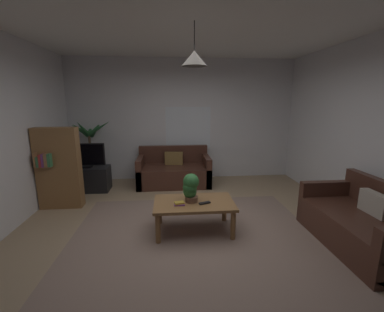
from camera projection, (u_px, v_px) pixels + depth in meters
floor at (194, 234)px, 3.56m from camera, size 5.17×5.33×0.02m
rug at (195, 240)px, 3.36m from camera, size 3.36×2.93×0.01m
wall_back at (183, 120)px, 5.88m from camera, size 5.29×0.06×2.78m
wall_right at (381, 133)px, 3.49m from camera, size 0.06×5.33×2.78m
ceiling at (194, 18)px, 2.96m from camera, size 5.17×5.33×0.02m
window_pane at (188, 128)px, 5.90m from camera, size 1.05×0.01×0.96m
couch_under_window at (174, 172)px, 5.60m from camera, size 1.57×0.84×0.82m
couch_right_side at (363, 226)px, 3.18m from camera, size 0.84×1.53×0.82m
coffee_table at (194, 206)px, 3.54m from camera, size 1.12×0.66×0.44m
book_on_table_0 at (179, 204)px, 3.42m from camera, size 0.14×0.10×0.02m
book_on_table_1 at (179, 203)px, 3.41m from camera, size 0.14×0.11×0.02m
remote_on_table_0 at (205, 203)px, 3.45m from camera, size 0.17×0.10×0.02m
potted_plant_on_table at (190, 187)px, 3.49m from camera, size 0.23×0.22×0.40m
tv_stand at (87, 179)px, 5.19m from camera, size 0.90×0.44×0.50m
tv at (84, 155)px, 5.06m from camera, size 0.80×0.16×0.50m
potted_palm_corner at (91, 151)px, 5.61m from camera, size 0.97×0.90×1.47m
bookshelf_corner at (58, 168)px, 4.29m from camera, size 0.70×0.31×1.40m
pendant_lamp at (194, 58)px, 3.12m from camera, size 0.32×0.32×0.52m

